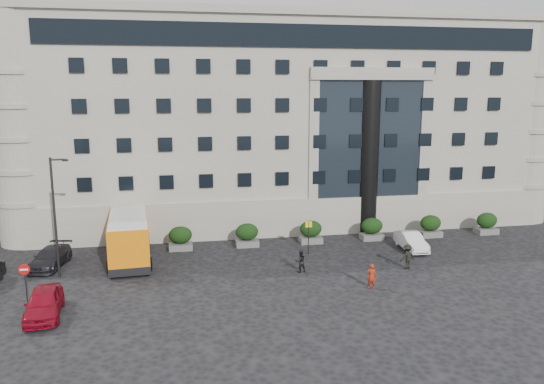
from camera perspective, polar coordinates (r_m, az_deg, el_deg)
The scene contains 21 objects.
ground at distance 34.87m, azimuth -2.94°, elevation -9.59°, with size 120.00×120.00×0.00m, color black.
civic_building at distance 55.41m, azimuth 0.22°, elevation 7.65°, with size 44.00×24.00×18.00m, color gray.
entrance_column at distance 45.98m, azimuth 10.30°, elevation 3.64°, with size 1.80×1.80×13.00m, color black.
hedge_a at distance 41.75m, azimuth -9.82°, elevation -4.90°, with size 1.80×1.26×1.84m.
hedge_b at distance 42.09m, azimuth -2.70°, elevation -4.62°, with size 1.80×1.26×1.84m.
hedge_c at distance 43.05m, azimuth 4.19°, elevation -4.28°, with size 1.80×1.26×1.84m.
hedge_d at distance 44.60m, azimuth 10.69°, elevation -3.90°, with size 1.80×1.26×1.84m.
hedge_e at distance 46.68m, azimuth 16.68°, elevation -3.51°, with size 1.80×1.26×1.84m.
hedge_f at distance 49.23m, azimuth 22.09°, elevation -3.12°, with size 1.80×1.26×1.84m.
street_lamp at distance 37.10m, azimuth -22.27°, elevation -2.11°, with size 1.16×0.18×8.00m.
bus_stop_sign at distance 40.01m, azimuth 3.96°, elevation -4.27°, with size 0.50×0.08×2.52m.
no_entry_sign at distance 34.28m, azimuth -25.06°, elevation -8.10°, with size 0.64×0.16×2.32m.
minibus at distance 39.70m, azimuth -15.14°, elevation -4.64°, with size 3.40×8.06×3.29m.
red_truck at distance 53.60m, azimuth -24.49°, elevation -1.81°, with size 2.70×4.88×2.50m.
parked_car_a at distance 32.10m, azimuth -23.33°, elevation -10.91°, with size 1.81×4.51×1.54m, color maroon.
parked_car_c at distance 40.48m, azimuth -22.74°, elevation -6.52°, with size 1.87×4.59×1.33m, color black.
parked_car_d at distance 50.97m, azimuth -22.53°, elevation -3.01°, with size 2.16×4.69×1.30m, color black.
white_taxi at distance 42.59m, azimuth 14.74°, elevation -5.14°, with size 1.44×4.13×1.36m, color white.
pedestrian_a at distance 33.96m, azimuth 10.66°, elevation -8.90°, with size 0.59×0.39×1.61m, color #A22710.
pedestrian_b at distance 36.32m, azimuth 3.08°, elevation -7.46°, with size 0.74×0.58×1.53m, color black.
pedestrian_c at distance 38.06m, azimuth 14.37°, elevation -6.75°, with size 1.13×0.65×1.74m, color black.
Camera 1 is at (-4.08, -32.38, 12.27)m, focal length 35.00 mm.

